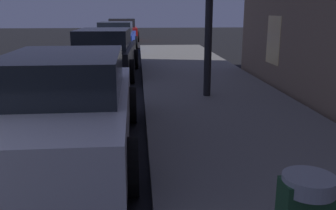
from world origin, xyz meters
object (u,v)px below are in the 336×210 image
car_black (105,52)px  car_blue (116,37)px  car_red (122,29)px  car_white (66,104)px

car_black → car_blue: 6.66m
car_black → car_red: size_ratio=0.99×
car_black → car_red: bearing=90.0°
car_black → car_red: (0.00, 13.24, 0.00)m
car_white → car_red: 19.66m
car_white → car_blue: size_ratio=1.03×
car_black → car_blue: same height
car_blue → car_red: size_ratio=1.00×
car_white → car_black: size_ratio=1.04×
car_white → car_blue: same height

